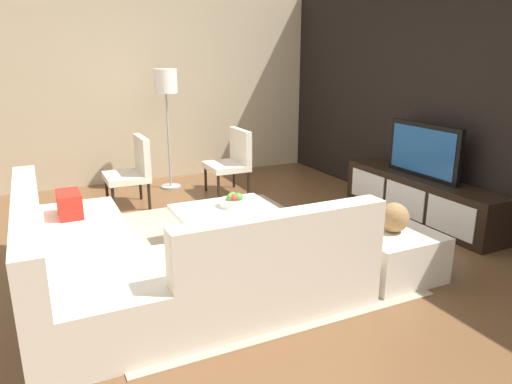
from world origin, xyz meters
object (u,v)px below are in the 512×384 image
Objects in this scene: coffee_table at (231,230)px; floor_lamp at (166,89)px; fruit_bowl at (233,201)px; decorative_ball at (394,217)px; television at (423,151)px; accent_chair_near at (133,168)px; media_console at (419,198)px; sectional_couch at (149,264)px; accent_chair_far at (233,158)px; ottoman at (391,253)px.

coffee_table is 2.72m from floor_lamp.
fruit_bowl is 1.58m from decorative_ball.
decorative_ball is at bearing 35.70° from fruit_bowl.
accent_chair_near is (-1.91, -2.84, -0.31)m from television.
fruit_bowl is at bearing 0.45° from floor_lamp.
accent_chair_near is at bearing -123.88° from media_console.
television reaches higher than fruit_bowl.
fruit_bowl is at bearing 127.38° from sectional_couch.
media_console is 2.22m from fruit_bowl.
floor_lamp is 1.30m from accent_chair_far.
accent_chair_far reaches higher than decorative_ball.
fruit_bowl is at bearing -144.30° from ottoman.
coffee_table is (-0.10, -2.30, -0.60)m from television.
television is at bearing 128.13° from ottoman.
sectional_couch is 2.37× the size of coffee_table.
floor_lamp is at bearing -138.99° from media_console.
accent_chair_far is at bearing -175.40° from decorative_ball.
television reaches higher than accent_chair_near.
sectional_couch is 3.47× the size of ottoman.
media_console is 2.30m from coffee_table.
floor_lamp reaches higher than fruit_bowl.
accent_chair_far reaches higher than coffee_table.
accent_chair_far is (-2.91, -0.23, 0.29)m from ottoman.
accent_chair_near is at bearing -44.70° from floor_lamp.
coffee_table is (-0.61, 0.94, -0.09)m from sectional_couch.
coffee_table is (-0.10, -2.30, -0.05)m from media_console.
floor_lamp is at bearing -179.55° from fruit_bowl.
accent_chair_near is at bearing -163.22° from coffee_table.
fruit_bowl reaches higher than media_console.
floor_lamp is at bearing -165.19° from decorative_ball.
coffee_table is at bearing -92.49° from television.
accent_chair_near is at bearing 170.84° from sectional_couch.
sectional_couch is at bearing -52.62° from fruit_bowl.
television is at bearing 90.00° from media_console.
accent_chair_far reaches higher than media_console.
ottoman is at bearing 0.00° from decorative_ball.
media_console is at bearing 87.51° from coffee_table.
ottoman is (1.10, 1.02, -0.00)m from coffee_table.
accent_chair_near is at bearing -151.69° from decorative_ball.
fruit_bowl is at bearing -144.30° from decorative_ball.
ottoman is at bearing -51.87° from television.
sectional_couch is 2.02m from ottoman.
coffee_table is at bearing -29.83° from fruit_bowl.
ottoman is 2.78× the size of decorative_ball.
accent_chair_far is (-0.00, 1.33, 0.00)m from accent_chair_near.
accent_chair_far is 2.92m from decorative_ball.
ottoman is 2.94m from accent_chair_far.
media_console reaches higher than ottoman.
media_console is at bearing 41.01° from floor_lamp.
television is 3.44m from accent_chair_near.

